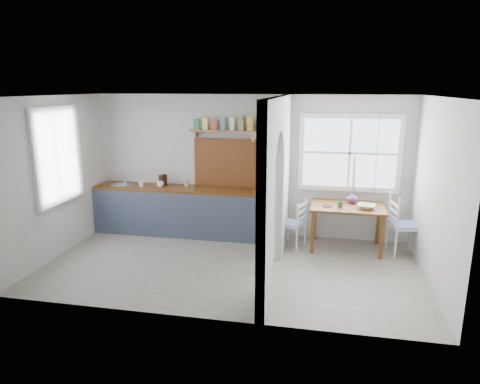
% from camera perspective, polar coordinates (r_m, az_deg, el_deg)
% --- Properties ---
extents(floor, '(5.80, 3.20, 0.01)m').
position_cam_1_polar(floor, '(6.81, -1.25, -9.77)').
color(floor, '#9C9787').
rests_on(floor, ground).
extents(ceiling, '(5.80, 3.20, 0.01)m').
position_cam_1_polar(ceiling, '(6.24, -1.38, 12.65)').
color(ceiling, silver).
rests_on(ceiling, walls).
extents(walls, '(5.81, 3.21, 2.60)m').
position_cam_1_polar(walls, '(6.40, -1.31, 0.94)').
color(walls, silver).
rests_on(walls, floor).
extents(partition, '(0.12, 3.20, 2.60)m').
position_cam_1_polar(partition, '(6.31, 5.01, 2.11)').
color(partition, silver).
rests_on(partition, floor).
extents(kitchen_window, '(0.10, 1.16, 1.50)m').
position_cam_1_polar(kitchen_window, '(7.49, -23.37, 4.43)').
color(kitchen_window, white).
rests_on(kitchen_window, walls).
extents(nook_window, '(1.76, 0.10, 1.30)m').
position_cam_1_polar(nook_window, '(7.75, 14.42, 5.04)').
color(nook_window, white).
rests_on(nook_window, walls).
extents(counter, '(3.50, 0.60, 0.90)m').
position_cam_1_polar(counter, '(8.15, -7.05, -2.44)').
color(counter, brown).
rests_on(counter, floor).
extents(sink, '(0.40, 0.40, 0.02)m').
position_cam_1_polar(sink, '(8.50, -15.55, 0.86)').
color(sink, silver).
rests_on(sink, counter).
extents(backsplash, '(1.65, 0.03, 0.90)m').
position_cam_1_polar(backsplash, '(7.94, -0.31, 3.87)').
color(backsplash, brown).
rests_on(backsplash, walls).
extents(shelf, '(1.75, 0.20, 0.21)m').
position_cam_1_polar(shelf, '(7.77, -0.44, 8.56)').
color(shelf, olive).
rests_on(shelf, walls).
extents(pendant_lamp, '(0.26, 0.26, 0.16)m').
position_cam_1_polar(pendant_lamp, '(7.39, 1.74, 7.25)').
color(pendant_lamp, beige).
rests_on(pendant_lamp, ceiling).
extents(utensil_rail, '(0.02, 0.50, 0.02)m').
position_cam_1_polar(utensil_rail, '(7.15, 5.03, 3.49)').
color(utensil_rail, silver).
rests_on(utensil_rail, partition).
extents(dining_table, '(1.25, 0.85, 0.77)m').
position_cam_1_polar(dining_table, '(7.59, 14.00, -4.58)').
color(dining_table, brown).
rests_on(dining_table, floor).
extents(chair_left, '(0.49, 0.49, 0.82)m').
position_cam_1_polar(chair_left, '(7.55, 7.04, -4.14)').
color(chair_left, white).
rests_on(chair_left, floor).
extents(chair_right, '(0.54, 0.54, 1.01)m').
position_cam_1_polar(chair_right, '(7.63, 21.17, -4.06)').
color(chair_right, white).
rests_on(chair_right, floor).
extents(kettle, '(0.20, 0.16, 0.23)m').
position_cam_1_polar(kettle, '(7.60, 2.69, 0.79)').
color(kettle, white).
rests_on(kettle, counter).
extents(mug_a, '(0.13, 0.13, 0.10)m').
position_cam_1_polar(mug_a, '(8.23, -13.00, 1.01)').
color(mug_a, white).
rests_on(mug_a, counter).
extents(mug_b, '(0.15, 0.15, 0.10)m').
position_cam_1_polar(mug_b, '(8.14, -10.58, 1.02)').
color(mug_b, white).
rests_on(mug_b, counter).
extents(knife_block, '(0.14, 0.16, 0.20)m').
position_cam_1_polar(knife_block, '(8.26, -10.22, 1.58)').
color(knife_block, black).
rests_on(knife_block, counter).
extents(jar, '(0.11, 0.11, 0.14)m').
position_cam_1_polar(jar, '(8.12, -7.11, 1.24)').
color(jar, tan).
rests_on(jar, counter).
extents(towel_magenta, '(0.02, 0.03, 0.49)m').
position_cam_1_polar(towel_magenta, '(7.52, 4.68, -5.23)').
color(towel_magenta, '#BB2078').
rests_on(towel_magenta, counter).
extents(towel_orange, '(0.02, 0.03, 0.46)m').
position_cam_1_polar(towel_orange, '(7.49, 4.64, -5.52)').
color(towel_orange, orange).
rests_on(towel_orange, counter).
extents(bowl, '(0.36, 0.36, 0.07)m').
position_cam_1_polar(bowl, '(7.38, 16.48, -1.85)').
color(bowl, white).
rests_on(bowl, dining_table).
extents(table_cup, '(0.11, 0.11, 0.10)m').
position_cam_1_polar(table_cup, '(7.35, 13.21, -1.61)').
color(table_cup, '#3C713E').
rests_on(table_cup, dining_table).
extents(plate, '(0.21, 0.21, 0.01)m').
position_cam_1_polar(plate, '(7.37, 11.53, -1.82)').
color(plate, black).
rests_on(plate, dining_table).
extents(vase, '(0.19, 0.19, 0.19)m').
position_cam_1_polar(vase, '(7.65, 14.77, -0.74)').
color(vase, '#60367A').
rests_on(vase, dining_table).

